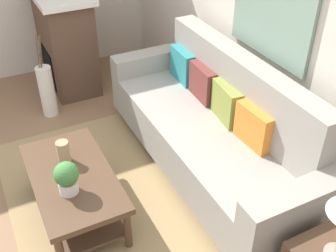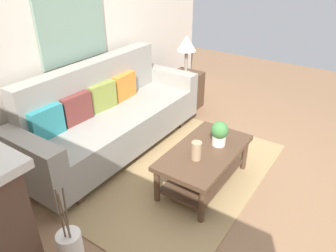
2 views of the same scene
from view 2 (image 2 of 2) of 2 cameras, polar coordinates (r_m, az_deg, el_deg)
name	(u,v)px [view 2 (image 2 of 2)]	position (r m, az deg, el deg)	size (l,w,h in m)	color
ground_plane	(217,189)	(3.46, 8.71, -11.10)	(9.39, 9.39, 0.00)	#8C6647
wall_back	(71,34)	(3.98, -16.96, 15.35)	(5.39, 0.10, 2.70)	beige
area_rug	(177,172)	(3.64, 1.60, -8.29)	(2.47, 1.69, 0.01)	#A38456
couch	(111,118)	(3.91, -10.07, 1.48)	(2.47, 0.84, 1.08)	gray
throw_pillow_teal	(46,122)	(3.44, -20.91, 0.60)	(0.36, 0.12, 0.32)	teal
throw_pillow_maroon	(76,108)	(3.65, -16.05, 3.05)	(0.36, 0.12, 0.32)	brown
throw_pillow_olive	(102,96)	(3.88, -11.72, 5.20)	(0.36, 0.12, 0.32)	olive
throw_pillow_orange	(124,86)	(4.14, -7.89, 7.07)	(0.36, 0.12, 0.32)	orange
coffee_table	(204,159)	(3.32, 6.50, -5.95)	(1.10, 0.60, 0.43)	#513826
tabletop_vase	(196,151)	(3.07, 5.09, -4.41)	(0.10, 0.10, 0.19)	tan
potted_plant_tabletop	(219,133)	(3.30, 9.16, -1.19)	(0.18, 0.18, 0.26)	white
side_table	(185,90)	(5.01, 3.11, 6.34)	(0.44, 0.44, 0.56)	#513826
table_lamp	(187,45)	(4.79, 3.34, 14.26)	(0.28, 0.28, 0.57)	gray
floor_vase_branch_a	(66,212)	(2.18, -17.70, -14.44)	(0.01, 0.01, 0.36)	brown
floor_vase_branch_b	(61,214)	(2.18, -18.62, -14.65)	(0.01, 0.01, 0.36)	brown
floor_vase_branch_c	(64,216)	(2.16, -18.01, -15.06)	(0.01, 0.01, 0.36)	brown
framed_painting	(73,26)	(3.90, -16.62, 16.77)	(0.94, 0.03, 0.81)	gray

